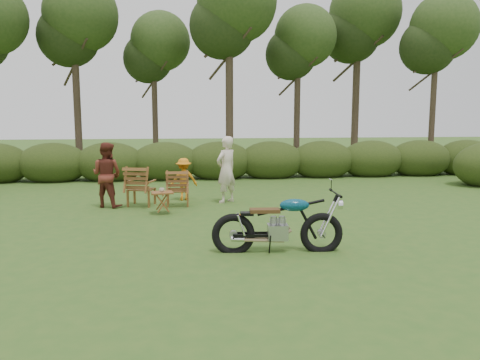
{
  "coord_description": "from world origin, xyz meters",
  "views": [
    {
      "loc": [
        -1.46,
        -8.46,
        2.35
      ],
      "look_at": [
        -0.12,
        1.93,
        0.9
      ],
      "focal_mm": 35.0,
      "sensor_mm": 36.0,
      "label": 1
    }
  ],
  "objects": [
    {
      "name": "tree_line",
      "position": [
        0.5,
        9.74,
        3.81
      ],
      "size": [
        22.52,
        11.62,
        8.14
      ],
      "color": "#38281E",
      "rests_on": "ground"
    },
    {
      "name": "side_table",
      "position": [
        -1.9,
        2.72,
        0.27
      ],
      "size": [
        0.58,
        0.51,
        0.54
      ],
      "primitive_type": null,
      "rotation": [
        0.0,
        0.0,
        0.14
      ],
      "color": "brown",
      "rests_on": "ground"
    },
    {
      "name": "ground",
      "position": [
        0.0,
        0.0,
        0.0
      ],
      "size": [
        80.0,
        80.0,
        0.0
      ],
      "primitive_type": "plane",
      "color": "#2E531B",
      "rests_on": "ground"
    },
    {
      "name": "adult_b",
      "position": [
        -3.33,
        3.79,
        0.0
      ],
      "size": [
        1.01,
        0.92,
        1.67
      ],
      "primitive_type": "imported",
      "rotation": [
        0.0,
        0.0,
        2.7
      ],
      "color": "maroon",
      "rests_on": "ground"
    },
    {
      "name": "adult_a",
      "position": [
        -0.22,
        4.04,
        0.0
      ],
      "size": [
        0.78,
        0.75,
        1.8
      ],
      "primitive_type": "imported",
      "rotation": [
        0.0,
        0.0,
        3.83
      ],
      "color": "beige",
      "rests_on": "ground"
    },
    {
      "name": "lawn_chair_left",
      "position": [
        -2.48,
        3.85,
        0.0
      ],
      "size": [
        0.88,
        0.88,
        1.04
      ],
      "primitive_type": null,
      "rotation": [
        0.0,
        0.0,
        2.87
      ],
      "color": "#592E16",
      "rests_on": "ground"
    },
    {
      "name": "lawn_chair_right",
      "position": [
        -1.53,
        3.72,
        0.0
      ],
      "size": [
        0.66,
        0.66,
        0.95
      ],
      "primitive_type": null,
      "rotation": [
        0.0,
        0.0,
        3.12
      ],
      "color": "brown",
      "rests_on": "ground"
    },
    {
      "name": "motorcycle",
      "position": [
        0.2,
        -0.71,
        0.0
      ],
      "size": [
        2.21,
        1.0,
        1.23
      ],
      "primitive_type": null,
      "rotation": [
        0.0,
        0.0,
        -0.09
      ],
      "color": "#0B6F92",
      "rests_on": "ground"
    },
    {
      "name": "child",
      "position": [
        -1.37,
        4.52,
        0.0
      ],
      "size": [
        0.82,
        0.56,
        1.18
      ],
      "primitive_type": "imported",
      "rotation": [
        0.0,
        0.0,
        3.31
      ],
      "color": "orange",
      "rests_on": "ground"
    },
    {
      "name": "cup",
      "position": [
        -1.91,
        2.74,
        0.58
      ],
      "size": [
        0.15,
        0.15,
        0.09
      ],
      "primitive_type": "imported",
      "rotation": [
        0.0,
        0.0,
        -0.36
      ],
      "color": "beige",
      "rests_on": "side_table"
    }
  ]
}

